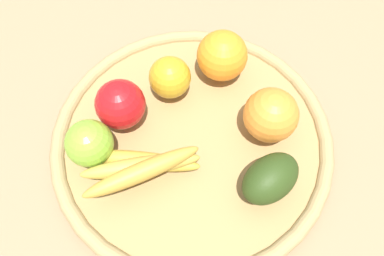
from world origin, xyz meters
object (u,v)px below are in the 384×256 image
(avocado, at_px, (270,178))
(orange_1, at_px, (271,115))
(apple_2, at_px, (120,104))
(apple_0, at_px, (89,143))
(apple_1, at_px, (170,77))
(banana_bunch, at_px, (142,166))
(orange_0, at_px, (222,56))

(avocado, height_order, orange_1, orange_1)
(orange_1, distance_m, apple_2, 0.23)
(apple_0, relative_size, apple_1, 1.04)
(banana_bunch, bearing_deg, apple_2, 33.92)
(apple_0, distance_m, orange_1, 0.27)
(apple_1, bearing_deg, apple_0, 149.34)
(banana_bunch, relative_size, orange_0, 2.11)
(avocado, relative_size, orange_1, 1.10)
(apple_0, height_order, apple_1, apple_0)
(banana_bunch, height_order, orange_0, orange_0)
(apple_0, relative_size, avocado, 0.77)
(apple_2, bearing_deg, apple_0, 161.45)
(apple_0, relative_size, orange_0, 0.84)
(avocado, bearing_deg, orange_0, 28.90)
(avocado, xyz_separation_m, banana_bunch, (-0.02, 0.18, -0.01))
(banana_bunch, distance_m, orange_0, 0.22)
(apple_1, xyz_separation_m, banana_bunch, (-0.15, 0.00, -0.01))
(avocado, bearing_deg, banana_bunch, 96.30)
(apple_1, distance_m, apple_2, 0.09)
(avocado, bearing_deg, apple_2, 74.64)
(apple_0, xyz_separation_m, orange_0, (0.20, -0.16, 0.01))
(apple_1, distance_m, orange_0, 0.09)
(apple_2, bearing_deg, apple_1, -40.66)
(avocado, bearing_deg, orange_1, 8.02)
(apple_0, xyz_separation_m, banana_bunch, (-0.01, -0.08, -0.01))
(apple_0, bearing_deg, avocado, -88.63)
(avocado, relative_size, apple_2, 1.18)
(apple_2, bearing_deg, orange_1, -82.33)
(apple_2, relative_size, orange_0, 0.93)
(apple_1, bearing_deg, orange_0, -52.95)
(avocado, height_order, orange_0, orange_0)
(avocado, xyz_separation_m, apple_2, (0.07, 0.24, 0.01))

